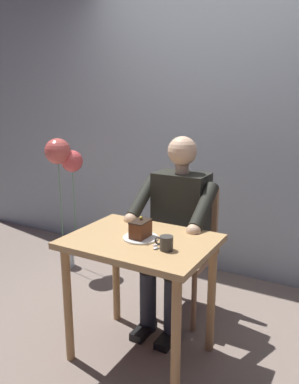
# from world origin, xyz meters

# --- Properties ---
(ground_plane) EXTENTS (14.00, 14.00, 0.00)m
(ground_plane) POSITION_xyz_m (0.00, 0.00, 0.00)
(ground_plane) COLOR gray
(cafe_rear_panel) EXTENTS (6.40, 0.12, 3.00)m
(cafe_rear_panel) POSITION_xyz_m (0.00, -1.40, 1.50)
(cafe_rear_panel) COLOR #9EADB5
(cafe_rear_panel) RESTS_ON ground
(dining_table) EXTENTS (0.81, 0.61, 0.75)m
(dining_table) POSITION_xyz_m (0.00, 0.00, 0.63)
(dining_table) COLOR tan
(dining_table) RESTS_ON ground
(chair) EXTENTS (0.42, 0.42, 0.91)m
(chair) POSITION_xyz_m (0.00, -0.64, 0.50)
(chair) COLOR #AD7E58
(chair) RESTS_ON ground
(seated_person) EXTENTS (0.53, 0.58, 1.28)m
(seated_person) POSITION_xyz_m (-0.00, -0.47, 0.67)
(seated_person) COLOR black
(seated_person) RESTS_ON ground
(dessert_plate) EXTENTS (0.20, 0.20, 0.01)m
(dessert_plate) POSITION_xyz_m (-0.00, 0.00, 0.76)
(dessert_plate) COLOR white
(dessert_plate) RESTS_ON dining_table
(cake_slice) EXTENTS (0.08, 0.13, 0.12)m
(cake_slice) POSITION_xyz_m (-0.00, 0.00, 0.81)
(cake_slice) COLOR #5D301A
(cake_slice) RESTS_ON dessert_plate
(coffee_cup) EXTENTS (0.11, 0.07, 0.08)m
(coffee_cup) POSITION_xyz_m (-0.20, 0.07, 0.79)
(coffee_cup) COLOR #3B3835
(coffee_cup) RESTS_ON dining_table
(dessert_spoon) EXTENTS (0.07, 0.14, 0.01)m
(dessert_spoon) POSITION_xyz_m (-0.15, 0.06, 0.76)
(dessert_spoon) COLOR silver
(dessert_spoon) RESTS_ON dining_table
(balloon_display) EXTENTS (0.27, 0.30, 1.19)m
(balloon_display) POSITION_xyz_m (1.21, -0.72, 0.90)
(balloon_display) COLOR #B2C1C6
(balloon_display) RESTS_ON ground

